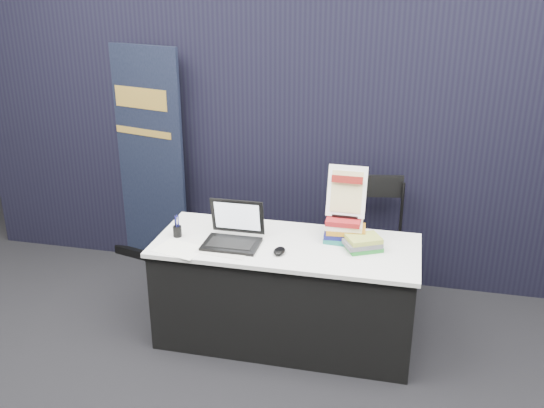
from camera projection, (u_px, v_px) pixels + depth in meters
The scene contains 15 objects.
floor at pixel (268, 384), 3.90m from camera, with size 8.00×8.00×0.00m, color black.
wall_back at pixel (349, 38), 6.89m from camera, with size 8.00×0.02×3.50m, color #ADABA3.
drape_partition at pixel (313, 139), 4.91m from camera, with size 6.00×0.08×2.40m, color black.
display_table at pixel (286, 291), 4.26m from camera, with size 1.80×0.75×0.75m.
laptop at pixel (233, 234), 4.11m from camera, with size 0.38×0.30×0.28m.
mouse at pixel (279, 251), 3.97m from camera, with size 0.08×0.12×0.04m, color black.
brochure_left at pixel (180, 249), 4.04m from camera, with size 0.31×0.22×0.00m, color white.
brochure_mid at pixel (203, 246), 4.09m from camera, with size 0.25×0.18×0.00m, color silver.
brochure_right at pixel (225, 249), 4.05m from camera, with size 0.34×0.24×0.00m, color silver.
pen_cup at pixel (177, 231), 4.22m from camera, with size 0.06×0.06×0.08m, color black.
book_stack_tall at pixel (344, 229), 4.15m from camera, with size 0.25×0.20×0.17m.
book_stack_short at pixel (363, 243), 4.02m from camera, with size 0.27×0.24×0.10m.
info_sign at pixel (347, 192), 4.08m from camera, with size 0.27×0.14×0.36m.
pullup_banner at pixel (147, 171), 5.25m from camera, with size 0.82×0.31×1.93m.
stacking_chair at pixel (370, 238), 4.65m from camera, with size 0.53×0.54×1.02m.
Camera 1 is at (0.75, -3.11, 2.51)m, focal length 40.00 mm.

